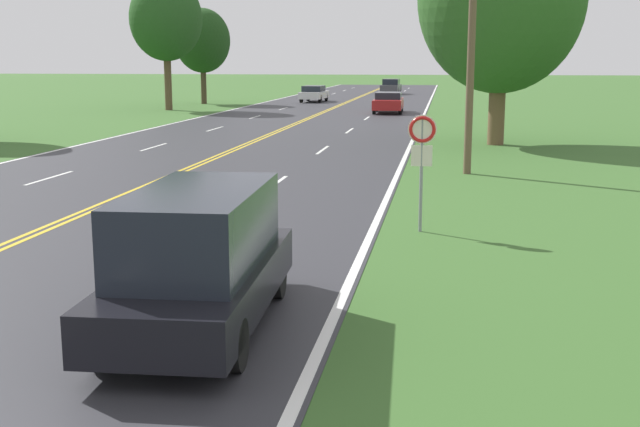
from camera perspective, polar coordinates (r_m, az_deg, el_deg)
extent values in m
cube|color=white|center=(15.10, -10.30, -3.00)|extent=(0.12, 3.00, 0.00)
cube|color=white|center=(23.62, -3.15, 2.16)|extent=(0.12, 3.00, 0.00)
cube|color=white|center=(32.40, 0.19, 4.55)|extent=(0.12, 3.00, 0.00)
cube|color=white|center=(41.27, 2.10, 5.91)|extent=(0.12, 3.00, 0.00)
cube|color=white|center=(50.19, 3.35, 6.78)|extent=(0.12, 3.00, 0.00)
cube|color=white|center=(59.14, 4.22, 7.39)|extent=(0.12, 3.00, 0.00)
cube|color=white|center=(68.10, 4.86, 7.84)|extent=(0.12, 3.00, 0.00)
cube|color=white|center=(77.06, 5.35, 8.18)|extent=(0.12, 3.00, 0.00)
cube|color=white|center=(86.04, 5.74, 8.45)|extent=(0.12, 3.00, 0.00)
cube|color=white|center=(95.02, 6.06, 8.67)|extent=(0.12, 3.00, 0.00)
cube|color=white|center=(104.00, 6.32, 8.85)|extent=(0.12, 3.00, 0.00)
cube|color=white|center=(26.05, -18.67, 2.42)|extent=(0.12, 3.00, 0.00)
cube|color=white|center=(34.21, -11.73, 4.66)|extent=(0.12, 3.00, 0.00)
cube|color=white|center=(42.71, -7.48, 5.99)|extent=(0.12, 3.00, 0.00)
cube|color=white|center=(51.38, -4.64, 6.86)|extent=(0.12, 3.00, 0.00)
cube|color=white|center=(60.15, -2.62, 7.46)|extent=(0.12, 3.00, 0.00)
cube|color=white|center=(68.98, -1.11, 7.91)|extent=(0.12, 3.00, 0.00)
cube|color=white|center=(77.84, 0.06, 8.25)|extent=(0.12, 3.00, 0.00)
cube|color=white|center=(86.74, 0.99, 8.52)|extent=(0.12, 3.00, 0.00)
cube|color=white|center=(95.65, 1.75, 8.74)|extent=(0.12, 3.00, 0.00)
cube|color=white|center=(104.58, 2.38, 8.92)|extent=(0.12, 3.00, 0.00)
cylinder|color=gray|center=(16.97, 7.21, 2.73)|extent=(0.07, 0.07, 2.42)
cylinder|color=silver|center=(16.84, 7.29, 5.96)|extent=(0.60, 0.02, 0.60)
torus|color=red|center=(16.83, 7.29, 5.95)|extent=(0.55, 0.07, 0.55)
cube|color=silver|center=(16.90, 7.24, 4.10)|extent=(0.44, 0.02, 0.44)
cylinder|color=brown|center=(25.90, 10.75, 12.55)|extent=(0.24, 0.24, 8.86)
cylinder|color=brown|center=(59.49, -10.76, 9.29)|extent=(0.52, 0.52, 4.26)
ellipsoid|color=#234C1E|center=(59.54, -10.91, 13.44)|extent=(5.16, 5.16, 5.93)
cylinder|color=brown|center=(35.28, 12.46, 7.41)|extent=(0.70, 0.70, 3.22)
cylinder|color=#473828|center=(67.53, -8.28, 9.09)|extent=(0.45, 0.45, 3.21)
ellipsoid|color=#1E4219|center=(67.52, -8.36, 12.08)|extent=(4.52, 4.52, 5.20)
cylinder|color=black|center=(9.52, -6.03, -9.30)|extent=(0.23, 0.65, 0.64)
cylinder|color=black|center=(9.97, -15.13, -8.67)|extent=(0.23, 0.65, 0.64)
cylinder|color=black|center=(12.29, -3.07, -4.58)|extent=(0.23, 0.65, 0.64)
cylinder|color=black|center=(12.64, -10.24, -4.30)|extent=(0.23, 0.65, 0.64)
cube|color=black|center=(10.98, -8.48, -5.07)|extent=(2.01, 4.85, 0.62)
cube|color=#1E232D|center=(10.79, -8.60, -0.92)|extent=(1.73, 3.41, 1.01)
cylinder|color=black|center=(53.88, 5.72, 7.37)|extent=(0.21, 0.67, 0.67)
cylinder|color=black|center=(53.97, 3.87, 7.40)|extent=(0.21, 0.67, 0.67)
cylinder|color=black|center=(56.82, 5.83, 7.54)|extent=(0.21, 0.67, 0.67)
cylinder|color=black|center=(56.90, 4.07, 7.58)|extent=(0.21, 0.67, 0.67)
cube|color=#A81E1E|center=(55.37, 4.88, 7.78)|extent=(2.03, 4.80, 0.65)
cube|color=#1E232D|center=(55.53, 4.90, 8.36)|extent=(1.75, 2.65, 0.45)
cylinder|color=black|center=(71.53, -0.85, 8.29)|extent=(0.22, 0.71, 0.71)
cylinder|color=black|center=(71.23, 0.45, 8.28)|extent=(0.22, 0.71, 0.71)
cylinder|color=black|center=(68.61, -1.34, 8.18)|extent=(0.22, 0.71, 0.71)
cylinder|color=black|center=(68.30, 0.02, 8.17)|extent=(0.22, 0.71, 0.71)
cube|color=white|center=(69.90, -0.43, 8.44)|extent=(1.96, 4.85, 0.57)
cube|color=#1E232D|center=(69.69, -0.46, 8.87)|extent=(1.68, 2.68, 0.50)
cylinder|color=black|center=(84.28, 5.52, 8.64)|extent=(0.23, 0.72, 0.71)
cylinder|color=black|center=(84.46, 4.41, 8.66)|extent=(0.23, 0.72, 0.71)
cylinder|color=black|center=(87.05, 5.71, 8.70)|extent=(0.23, 0.72, 0.71)
cylinder|color=black|center=(87.23, 4.63, 8.73)|extent=(0.23, 0.72, 0.71)
cube|color=#47474C|center=(85.74, 5.07, 8.89)|extent=(2.01, 4.56, 0.68)
cube|color=#1E232D|center=(85.90, 5.09, 9.31)|extent=(1.71, 2.53, 0.59)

